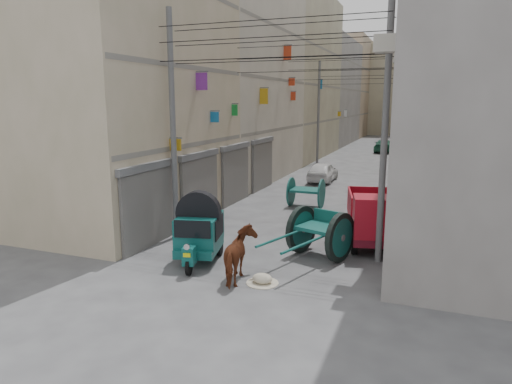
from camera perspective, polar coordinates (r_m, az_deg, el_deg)
The scene contains 18 objects.
ground at distance 10.59m, azimuth -9.65°, elevation -16.48°, with size 140.00×140.00×0.00m, color #464648.
building_row_left at distance 44.09m, azimuth 4.07°, elevation 13.26°, with size 8.00×62.00×14.00m.
building_row_right at distance 42.28m, azimuth 25.79°, elevation 12.29°, with size 8.00×62.00×14.00m.
end_cap_building at distance 74.19m, azimuth 17.58°, elevation 11.99°, with size 22.00×10.00×13.00m, color #AFA88A.
shutters_left at distance 20.67m, azimuth -4.57°, elevation 1.74°, with size 0.18×14.40×2.88m.
signboards at distance 30.10m, azimuth 11.69°, elevation 8.23°, with size 8.22×40.52×5.67m.
ac_units at distance 15.93m, azimuth 17.29°, elevation 19.94°, with size 0.70×6.55×3.35m.
utility_poles at distance 25.50m, azimuth 10.02°, elevation 9.07°, with size 7.40×22.20×8.00m.
overhead_cables at distance 23.01m, azimuth 8.97°, elevation 15.78°, with size 7.40×22.52×1.12m.
auto_rickshaw at distance 14.25m, azimuth -7.14°, elevation -4.74°, with size 1.74×2.48×1.69m.
tonga_cart at distance 14.70m, azimuth 8.00°, elevation -5.00°, with size 2.35×3.68×1.56m.
mini_truck at distance 15.89m, azimuth 14.53°, elevation -3.57°, with size 2.26×3.70×1.94m.
second_cart at distance 21.55m, azimuth 6.28°, elevation 0.04°, with size 1.55×1.37×1.37m.
feed_sack at distance 12.70m, azimuth 0.80°, elevation -10.75°, with size 0.56×0.45×0.28m, color beige.
horse at distance 12.67m, azimuth -2.00°, elevation -7.96°, with size 0.79×1.73×1.46m, color brown.
distant_car_white at distance 28.62m, azimuth 8.36°, elevation 2.52°, with size 1.44×3.58×1.22m, color silver.
distant_car_grey at distance 43.29m, azimuth 18.08°, elevation 4.94°, with size 1.16×3.32×1.09m, color #595E5B.
distant_car_green at distance 46.74m, azimuth 15.68°, elevation 5.57°, with size 1.69×4.16×1.21m, color #205D45.
Camera 1 is at (4.89, -8.01, 4.90)m, focal length 32.00 mm.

